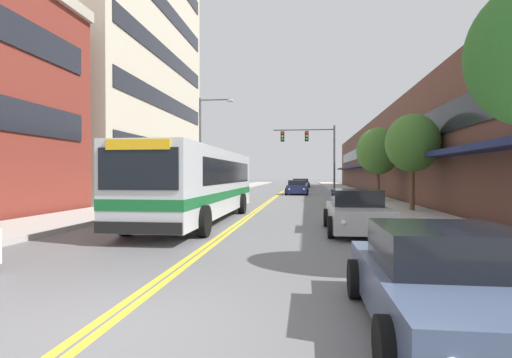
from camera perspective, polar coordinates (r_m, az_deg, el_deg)
The scene contains 19 objects.
ground_plane at distance 41.99m, azimuth 3.53°, elevation -2.01°, with size 240.00×240.00×0.00m, color slate.
sidewalk_left at distance 43.07m, azimuth -6.20°, elevation -1.84°, with size 3.58×106.00×0.16m.
sidewalk_right at distance 42.16m, azimuth 13.47°, elevation -1.90°, with size 3.58×106.00×0.16m.
centre_line at distance 41.99m, azimuth 3.53°, elevation -2.00°, with size 0.34×106.00×0.01m.
office_tower_left at distance 39.29m, azimuth -21.18°, elevation 15.72°, with size 12.08×21.40×24.39m.
storefront_row_right at distance 43.24m, azimuth 21.45°, elevation 2.99°, with size 9.10×68.00×7.50m.
city_bus at distance 16.99m, azimuth -8.01°, elevation -0.32°, with size 2.85×12.37×2.94m.
car_red_parked_left_near at distance 29.46m, azimuth -6.40°, elevation -2.01°, with size 2.07×4.56×1.25m.
car_slate_blue_parked_right_foreground at distance 5.69m, azimuth 25.85°, elevation -13.30°, with size 2.20×4.20×1.29m.
car_silver_parked_right_mid at distance 14.01m, azimuth 14.16°, elevation -4.66°, with size 2.08×4.55×1.44m.
car_charcoal_moving_lead at distance 60.81m, azimuth 6.71°, elevation -0.60°, with size 2.10×4.46×1.30m.
car_navy_moving_second at distance 39.07m, azimuth 5.87°, elevation -1.25°, with size 2.19×4.15×1.39m.
car_dark_grey_moving_third at distance 47.78m, azimuth 6.25°, elevation -0.88°, with size 2.09×4.14×1.45m.
traffic_signal_mast at distance 36.85m, azimuth 8.18°, elevation 4.68°, with size 5.62×0.38×6.39m.
street_lamp_left_near at distance 12.40m, azimuth -32.00°, elevation 13.90°, with size 2.48×0.28×8.09m.
street_lamp_left_far at distance 30.48m, azimuth -7.26°, elevation 5.73°, with size 2.68×0.28×7.72m.
street_tree_right_mid at distance 21.59m, azimuth 21.45°, elevation 4.80°, with size 2.66×2.66×4.84m.
street_tree_right_far at distance 29.55m, azimuth 17.05°, elevation 3.82°, with size 3.02×3.02×5.10m.
fire_hydrant at distance 18.28m, azimuth 17.58°, elevation -3.74°, with size 0.29×0.21×0.81m.
Camera 1 is at (2.64, -4.87, 1.96)m, focal length 28.00 mm.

